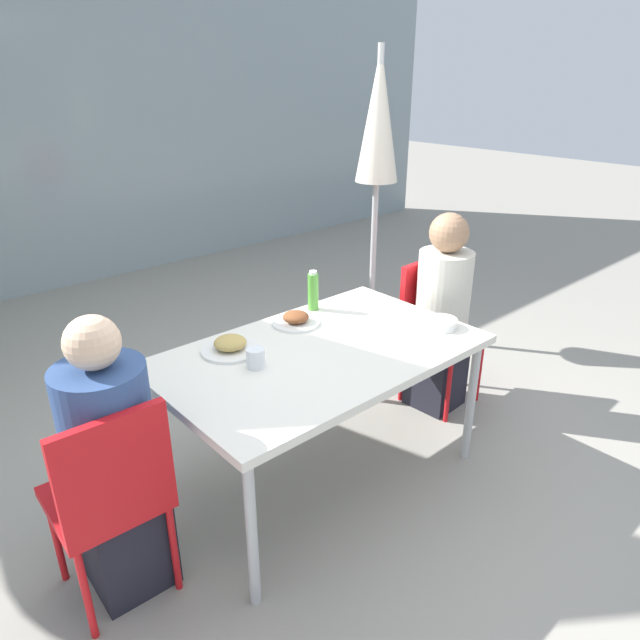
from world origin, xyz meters
TOP-DOWN VIEW (x-y plane):
  - ground_plane at (0.00, 0.00)m, footprint 24.00×24.00m
  - building_facade at (0.00, 3.83)m, footprint 10.00×0.20m
  - dining_table at (0.00, 0.00)m, footprint 1.51×0.92m
  - chair_left at (-1.06, -0.05)m, footprint 0.41×0.41m
  - person_left at (-1.00, 0.03)m, footprint 0.33×0.33m
  - chair_right at (1.05, 0.14)m, footprint 0.42×0.42m
  - person_right at (1.00, 0.05)m, footprint 0.31×0.31m
  - closed_umbrella at (1.43, 1.02)m, footprint 0.36×0.36m
  - plate_0 at (0.10, 0.30)m, footprint 0.24×0.24m
  - plate_1 at (-0.32, 0.26)m, footprint 0.27×0.27m
  - bottle at (0.30, 0.39)m, footprint 0.06×0.06m
  - drinking_cup at (-0.32, 0.06)m, footprint 0.08×0.08m
  - salad_bowl at (0.62, -0.22)m, footprint 0.16×0.16m

SIDE VIEW (x-z plane):
  - ground_plane at x=0.00m, z-range 0.00..0.00m
  - chair_left at x=-1.06m, z-range 0.08..0.97m
  - chair_right at x=1.05m, z-range 0.08..0.97m
  - person_left at x=-1.00m, z-range -0.03..1.14m
  - person_right at x=1.00m, z-range -0.02..1.19m
  - dining_table at x=0.00m, z-range 0.31..1.04m
  - salad_bowl at x=0.62m, z-range 0.73..0.78m
  - plate_0 at x=0.10m, z-range 0.72..0.79m
  - plate_1 at x=-0.32m, z-range 0.72..0.80m
  - drinking_cup at x=-0.32m, z-range 0.73..0.82m
  - bottle at x=0.30m, z-range 0.73..0.95m
  - closed_umbrella at x=1.43m, z-range 0.46..2.54m
  - building_facade at x=0.00m, z-range 0.00..3.00m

